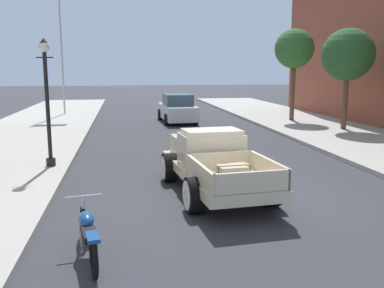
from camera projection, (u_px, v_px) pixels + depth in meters
The scene contains 8 objects.
ground_plane at pixel (238, 195), 10.58m from camera, with size 140.00×140.00×0.00m, color #333338.
hotrod_truck_cream at pixel (212, 162), 10.90m from camera, with size 2.48×5.04×1.58m.
motorcycle_parked at pixel (88, 233), 6.97m from camera, with size 0.67×2.10×0.93m.
car_background_white at pixel (177, 109), 24.73m from camera, with size 2.05×4.39×1.65m.
street_lamp_near at pixel (47, 93), 12.70m from camera, with size 0.50×0.32×3.85m.
flagpole at pixel (64, 27), 27.24m from camera, with size 1.74×0.16×9.16m.
street_tree_second at pixel (348, 55), 20.43m from camera, with size 2.52×2.52×4.89m.
street_tree_third at pixel (294, 49), 23.97m from camera, with size 2.22×2.22×5.19m.
Camera 1 is at (-2.78, -9.87, 3.12)m, focal length 39.58 mm.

